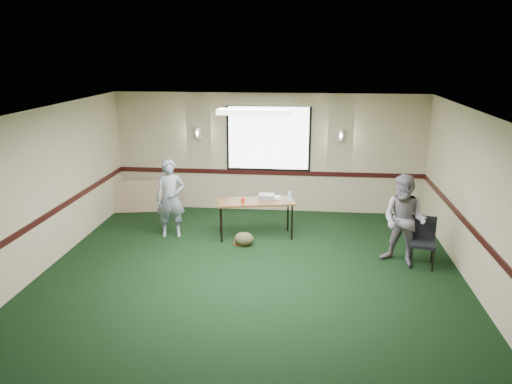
# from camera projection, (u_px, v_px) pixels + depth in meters

# --- Properties ---
(ground) EXTENTS (8.00, 8.00, 0.00)m
(ground) POSITION_uv_depth(u_px,v_px,m) (247.00, 288.00, 7.86)
(ground) COLOR black
(ground) RESTS_ON ground
(room_shell) EXTENTS (8.00, 8.02, 8.00)m
(room_shell) POSITION_uv_depth(u_px,v_px,m) (261.00, 161.00, 9.45)
(room_shell) COLOR #BDAF89
(room_shell) RESTS_ON ground
(folding_table) EXTENTS (1.59, 0.90, 0.75)m
(folding_table) POSITION_uv_depth(u_px,v_px,m) (256.00, 203.00, 9.82)
(folding_table) COLOR #512F17
(folding_table) RESTS_ON ground
(projector) EXTENTS (0.30, 0.25, 0.10)m
(projector) POSITION_uv_depth(u_px,v_px,m) (267.00, 197.00, 9.90)
(projector) COLOR gray
(projector) RESTS_ON folding_table
(game_console) EXTENTS (0.23, 0.21, 0.05)m
(game_console) POSITION_uv_depth(u_px,v_px,m) (275.00, 198.00, 9.92)
(game_console) COLOR white
(game_console) RESTS_ON folding_table
(red_cup) EXTENTS (0.07, 0.07, 0.11)m
(red_cup) POSITION_uv_depth(u_px,v_px,m) (243.00, 200.00, 9.66)
(red_cup) COLOR red
(red_cup) RESTS_ON folding_table
(water_bottle) EXTENTS (0.06, 0.06, 0.19)m
(water_bottle) POSITION_uv_depth(u_px,v_px,m) (290.00, 196.00, 9.76)
(water_bottle) COLOR #9BCBFE
(water_bottle) RESTS_ON folding_table
(duffel_bag) EXTENTS (0.37, 0.28, 0.26)m
(duffel_bag) POSITION_uv_depth(u_px,v_px,m) (244.00, 239.00, 9.52)
(duffel_bag) COLOR #423A26
(duffel_bag) RESTS_ON ground
(cable_coil) EXTENTS (0.36, 0.36, 0.02)m
(cable_coil) POSITION_uv_depth(u_px,v_px,m) (243.00, 243.00, 9.66)
(cable_coil) COLOR #BC3917
(cable_coil) RESTS_ON ground
(folded_table) EXTENTS (1.43, 0.48, 0.73)m
(folded_table) POSITION_uv_depth(u_px,v_px,m) (144.00, 196.00, 11.47)
(folded_table) COLOR tan
(folded_table) RESTS_ON ground
(conference_chair) EXTENTS (0.48, 0.49, 0.85)m
(conference_chair) POSITION_uv_depth(u_px,v_px,m) (423.00, 237.00, 8.59)
(conference_chair) COLOR black
(conference_chair) RESTS_ON ground
(person_left) EXTENTS (0.64, 0.50, 1.56)m
(person_left) POSITION_uv_depth(u_px,v_px,m) (170.00, 198.00, 9.85)
(person_left) COLOR #456598
(person_left) RESTS_ON ground
(person_right) EXTENTS (0.98, 0.92, 1.60)m
(person_right) POSITION_uv_depth(u_px,v_px,m) (404.00, 221.00, 8.52)
(person_right) COLOR #7C8CC1
(person_right) RESTS_ON ground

